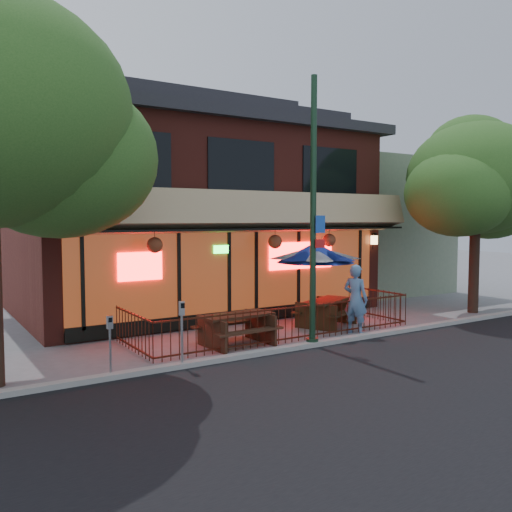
{
  "coord_description": "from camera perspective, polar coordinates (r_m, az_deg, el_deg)",
  "views": [
    {
      "loc": [
        -8.81,
        -11.46,
        3.35
      ],
      "look_at": [
        -0.23,
        2.0,
        2.24
      ],
      "focal_mm": 38.0,
      "sensor_mm": 36.0,
      "label": 1
    }
  ],
  "objects": [
    {
      "name": "patio_fence",
      "position": [
        15.11,
        3.81,
        -6.4
      ],
      "size": [
        8.44,
        2.62,
        1.0
      ],
      "color": "#3C170D",
      "rests_on": "ground"
    },
    {
      "name": "parking_meter_far",
      "position": [
        11.84,
        -15.12,
        -8.14
      ],
      "size": [
        0.12,
        0.1,
        1.32
      ],
      "color": "gray",
      "rests_on": "ground"
    },
    {
      "name": "neighbor_building",
      "position": [
        26.16,
        10.4,
        3.16
      ],
      "size": [
        6.0,
        7.0,
        6.0
      ],
      "primitive_type": "cube",
      "color": "gray",
      "rests_on": "ground"
    },
    {
      "name": "picnic_table_left",
      "position": [
        14.39,
        -2.03,
        -7.24
      ],
      "size": [
        2.02,
        1.59,
        0.84
      ],
      "color": "#3D2416",
      "rests_on": "ground"
    },
    {
      "name": "asphalt_street",
      "position": [
        10.9,
        25.19,
        -14.31
      ],
      "size": [
        80.0,
        11.0,
        0.0
      ],
      "primitive_type": "cube",
      "color": "black",
      "rests_on": "ground"
    },
    {
      "name": "street_tree_right",
      "position": [
        20.78,
        22.08,
        8.13
      ],
      "size": [
        4.8,
        4.8,
        7.02
      ],
      "color": "#2F2117",
      "rests_on": "ground"
    },
    {
      "name": "picnic_table_right",
      "position": [
        17.09,
        7.42,
        -5.51
      ],
      "size": [
        2.36,
        2.14,
        0.82
      ],
      "color": "#342512",
      "rests_on": "ground"
    },
    {
      "name": "curb",
      "position": [
        14.45,
        6.19,
        -9.21
      ],
      "size": [
        80.0,
        0.25,
        0.12
      ],
      "primitive_type": "cube",
      "color": "#999993",
      "rests_on": "ground"
    },
    {
      "name": "restaurant_building",
      "position": [
        20.57,
        -7.18,
        6.12
      ],
      "size": [
        12.96,
        9.49,
        8.05
      ],
      "color": "maroon",
      "rests_on": "ground"
    },
    {
      "name": "parking_meter_near",
      "position": [
        12.3,
        -7.81,
        -7.0
      ],
      "size": [
        0.16,
        0.15,
        1.5
      ],
      "color": "gray",
      "rests_on": "ground"
    },
    {
      "name": "ground",
      "position": [
        14.84,
        4.96,
        -9.08
      ],
      "size": [
        80.0,
        80.0,
        0.0
      ],
      "primitive_type": "plane",
      "color": "gray",
      "rests_on": "ground"
    },
    {
      "name": "pedestrian",
      "position": [
        15.99,
        10.43,
        -4.49
      ],
      "size": [
        0.72,
        0.87,
        2.02
      ],
      "primitive_type": "imported",
      "rotation": [
        0.0,
        0.0,
        1.94
      ],
      "color": "#5077A1",
      "rests_on": "ground"
    },
    {
      "name": "patio_umbrella",
      "position": [
        16.62,
        6.26,
        0.37
      ],
      "size": [
        2.37,
        2.37,
        2.71
      ],
      "color": "gray",
      "rests_on": "ground"
    },
    {
      "name": "street_light",
      "position": [
        14.14,
        6.04,
        3.15
      ],
      "size": [
        0.43,
        0.32,
        7.0
      ],
      "color": "#16321F",
      "rests_on": "ground"
    }
  ]
}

